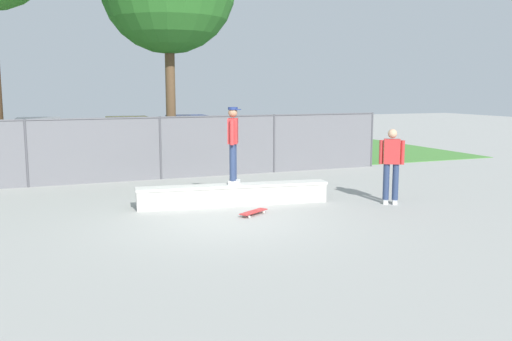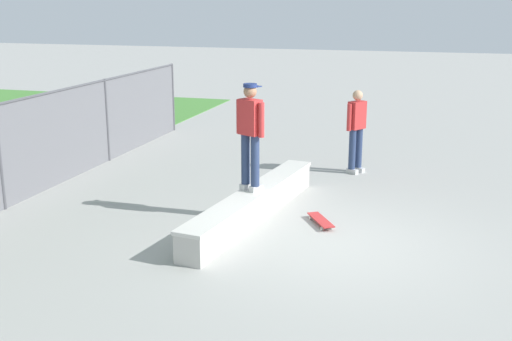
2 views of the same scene
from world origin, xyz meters
TOP-DOWN VIEW (x-y plane):
  - ground_plane at (0.00, 0.00)m, footprint 80.00×80.00m
  - grass_strip at (0.00, 16.27)m, footprint 27.26×20.00m
  - concrete_ledge at (0.79, 1.48)m, footprint 4.65×1.09m
  - skateboarder at (0.80, 1.54)m, footprint 0.40×0.55m
  - skateboard at (0.83, 0.30)m, footprint 0.78×0.59m
  - chainlink_fence at (-0.00, 5.97)m, footprint 15.33×0.07m
  - car_white at (-3.40, 11.96)m, footprint 2.17×4.28m
  - car_yellow at (-0.08, 11.51)m, footprint 2.17×4.28m
  - car_blue at (2.44, 11.74)m, footprint 2.17×4.28m
  - bystander at (4.39, 0.23)m, footprint 0.52×0.42m

SIDE VIEW (x-z plane):
  - ground_plane at x=0.00m, z-range 0.00..0.00m
  - grass_strip at x=0.00m, z-range 0.00..0.02m
  - skateboard at x=0.83m, z-range 0.03..0.12m
  - concrete_ledge at x=0.79m, z-range 0.00..0.51m
  - car_white at x=-3.40m, z-range 0.01..1.67m
  - car_yellow at x=-0.08m, z-range 0.01..1.67m
  - car_blue at x=2.44m, z-range 0.01..1.67m
  - bystander at x=4.39m, z-range 0.10..1.92m
  - chainlink_fence at x=0.00m, z-range 0.08..2.01m
  - skateboarder at x=0.80m, z-range 0.62..2.46m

